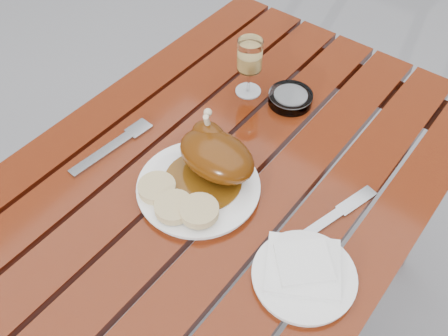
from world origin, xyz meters
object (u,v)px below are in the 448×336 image
at_px(ashtray, 290,98).
at_px(table, 223,261).
at_px(dinner_plate, 199,188).
at_px(wine_glass, 249,67).
at_px(side_plate, 304,276).

bearing_deg(ashtray, table, -88.19).
height_order(table, ashtray, ashtray).
distance_m(dinner_plate, wine_glass, 0.34).
bearing_deg(table, dinner_plate, -97.75).
relative_size(table, wine_glass, 8.07).
bearing_deg(ashtray, side_plate, -54.06).
relative_size(dinner_plate, ashtray, 2.39).
bearing_deg(side_plate, wine_glass, 137.17).
relative_size(wine_glass, side_plate, 0.78).
bearing_deg(ashtray, wine_glass, -163.86).
bearing_deg(dinner_plate, wine_glass, 108.08).
relative_size(table, side_plate, 6.32).
bearing_deg(table, side_plate, -22.08).
height_order(table, wine_glass, wine_glass).
height_order(table, dinner_plate, dinner_plate).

